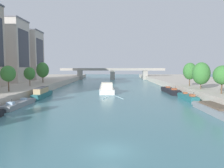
# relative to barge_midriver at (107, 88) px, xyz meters

# --- Properties ---
(ground_plane) EXTENTS (400.00, 400.00, 0.00)m
(ground_plane) POSITION_rel_barge_midriver_xyz_m (1.82, -48.76, -1.01)
(ground_plane) COLOR teal
(quay_left) EXTENTS (36.00, 170.00, 2.16)m
(quay_left) POSITION_rel_barge_midriver_xyz_m (-36.65, 6.24, 0.07)
(quay_left) COLOR #B7AD9E
(quay_left) RESTS_ON ground
(quay_right) EXTENTS (36.00, 170.00, 2.16)m
(quay_right) POSITION_rel_barge_midriver_xyz_m (40.29, 6.24, 0.07)
(quay_right) COLOR #B7AD9E
(quay_right) RESTS_ON ground
(barge_midriver) EXTENTS (5.40, 22.81, 3.32)m
(barge_midriver) POSITION_rel_barge_midriver_xyz_m (0.00, 0.00, 0.00)
(barge_midriver) COLOR silver
(barge_midriver) RESTS_ON ground
(wake_behind_barge) EXTENTS (5.59, 6.03, 0.03)m
(wake_behind_barge) POSITION_rel_barge_midriver_xyz_m (1.97, -14.30, -0.99)
(wake_behind_barge) COLOR silver
(wake_behind_barge) RESTS_ON ground
(moored_boat_left_far) EXTENTS (2.62, 11.78, 2.08)m
(moored_boat_left_far) POSITION_rel_barge_midriver_xyz_m (-16.96, -26.50, -0.49)
(moored_boat_left_far) COLOR gray
(moored_boat_left_far) RESTS_ON ground
(moored_boat_left_downstream) EXTENTS (2.32, 11.71, 2.72)m
(moored_boat_left_downstream) POSITION_rel_barge_midriver_xyz_m (-16.39, -14.48, 0.13)
(moored_boat_left_downstream) COLOR #23666B
(moored_boat_left_downstream) RESTS_ON ground
(moored_boat_right_lone) EXTENTS (3.25, 15.78, 2.90)m
(moored_boat_right_lone) POSITION_rel_barge_midriver_xyz_m (19.92, -34.37, -0.12)
(moored_boat_right_lone) COLOR gray
(moored_boat_right_lone) RESTS_ON ground
(moored_boat_right_downstream) EXTENTS (1.98, 10.11, 2.42)m
(moored_boat_right_downstream) POSITION_rel_barge_midriver_xyz_m (20.17, -18.46, -0.31)
(moored_boat_right_downstream) COLOR #23666B
(moored_boat_right_downstream) RESTS_ON ground
(moored_boat_right_gap_after) EXTENTS (2.76, 13.53, 2.46)m
(moored_boat_right_gap_after) POSITION_rel_barge_midriver_xyz_m (19.77, -4.65, -0.30)
(moored_boat_right_gap_after) COLOR black
(moored_boat_right_gap_after) RESTS_ON ground
(tree_left_midway) EXTENTS (3.43, 3.43, 6.16)m
(tree_left_midway) POSITION_rel_barge_midriver_xyz_m (-22.69, -19.10, 5.38)
(tree_left_midway) COLOR brown
(tree_left_midway) RESTS_ON quay_left
(tree_left_past_mid) EXTENTS (3.37, 3.37, 5.74)m
(tree_left_past_mid) POSITION_rel_barge_midriver_xyz_m (-23.46, -4.60, 4.92)
(tree_left_past_mid) COLOR brown
(tree_left_past_mid) RESTS_ON quay_left
(tree_left_third) EXTENTS (4.46, 4.46, 7.45)m
(tree_left_third) POSITION_rel_barge_midriver_xyz_m (-23.51, 7.41, 5.82)
(tree_left_third) COLOR brown
(tree_left_third) RESTS_ON quay_left
(tree_right_third) EXTENTS (3.78, 3.78, 6.16)m
(tree_right_third) POSITION_rel_barge_midriver_xyz_m (25.75, -23.20, 5.23)
(tree_right_third) COLOR brown
(tree_right_third) RESTS_ON quay_right
(tree_right_distant) EXTENTS (4.54, 4.54, 7.04)m
(tree_right_distant) POSITION_rel_barge_midriver_xyz_m (25.42, -13.28, 5.26)
(tree_right_distant) COLOR brown
(tree_right_distant) RESTS_ON quay_right
(tree_right_end_of_row) EXTENTS (4.01, 4.01, 7.07)m
(tree_right_end_of_row) POSITION_rel_barge_midriver_xyz_m (25.57, -4.73, 5.66)
(tree_right_end_of_row) COLOR brown
(tree_right_end_of_row) RESTS_ON quay_right
(building_left_middle) EXTENTS (13.78, 11.45, 23.22)m
(building_left_middle) POSITION_rel_barge_midriver_xyz_m (-37.38, 8.91, 12.77)
(building_left_middle) COLOR #BCB2A8
(building_left_middle) RESTS_ON quay_left
(building_left_tall) EXTENTS (14.50, 11.15, 21.75)m
(building_left_tall) POSITION_rel_barge_midriver_xyz_m (-37.38, 24.74, 12.04)
(building_left_tall) COLOR #BCB2A8
(building_left_tall) RESTS_ON quay_left
(bridge_far) EXTENTS (64.94, 4.40, 7.09)m
(bridge_far) POSITION_rel_barge_midriver_xyz_m (1.82, 62.11, 3.56)
(bridge_far) COLOR #9E998E
(bridge_far) RESTS_ON ground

